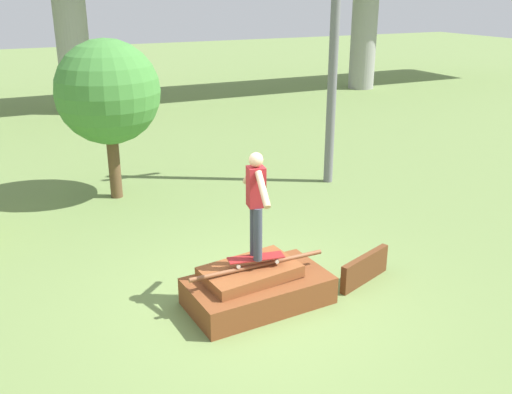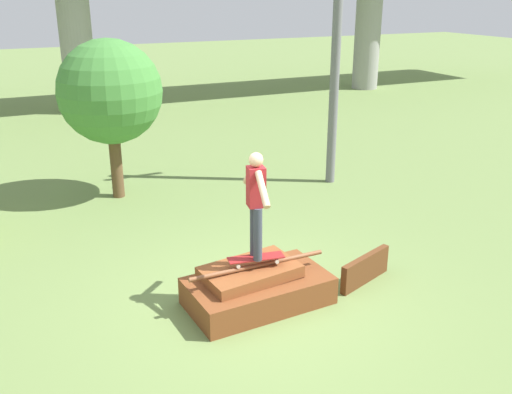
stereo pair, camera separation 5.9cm
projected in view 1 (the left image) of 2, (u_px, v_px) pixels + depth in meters
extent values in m
plane|color=olive|center=(258.00, 303.00, 7.97)|extent=(80.00, 80.00, 0.00)
cube|color=brown|center=(258.00, 291.00, 7.91)|extent=(2.00, 1.19, 0.39)
cube|color=brown|center=(250.00, 272.00, 7.83)|extent=(1.37, 0.92, 0.20)
cylinder|color=brown|center=(258.00, 265.00, 7.77)|extent=(1.99, 0.06, 0.06)
cube|color=#5B3319|center=(365.00, 269.00, 8.48)|extent=(1.05, 0.47, 0.43)
cube|color=maroon|center=(256.00, 258.00, 7.74)|extent=(0.80, 0.34, 0.01)
cylinder|color=silver|center=(273.00, 256.00, 7.91)|extent=(0.06, 0.04, 0.05)
cylinder|color=silver|center=(277.00, 262.00, 7.75)|extent=(0.06, 0.04, 0.05)
cylinder|color=silver|center=(235.00, 261.00, 7.77)|extent=(0.06, 0.04, 0.05)
cylinder|color=silver|center=(238.00, 266.00, 7.61)|extent=(0.06, 0.04, 0.05)
cylinder|color=#383D4C|center=(254.00, 230.00, 7.69)|extent=(0.12, 0.12, 0.74)
cylinder|color=#383D4C|center=(258.00, 234.00, 7.54)|extent=(0.12, 0.12, 0.74)
cube|color=maroon|center=(256.00, 187.00, 7.39)|extent=(0.25, 0.24, 0.54)
sphere|color=tan|center=(256.00, 160.00, 7.27)|extent=(0.19, 0.19, 0.19)
cylinder|color=tan|center=(250.00, 175.00, 7.65)|extent=(0.17, 0.47, 0.39)
cylinder|color=tan|center=(263.00, 189.00, 7.09)|extent=(0.17, 0.47, 0.39)
cylinder|color=gray|center=(72.00, 37.00, 19.41)|extent=(1.10, 1.10, 5.17)
cylinder|color=gray|center=(364.00, 27.00, 24.33)|extent=(1.10, 1.10, 5.17)
cylinder|color=slate|center=(334.00, 40.00, 11.94)|extent=(0.20, 0.20, 6.27)
cylinder|color=brown|center=(114.00, 167.00, 11.82)|extent=(0.24, 0.24, 1.33)
sphere|color=#428438|center=(108.00, 92.00, 11.29)|extent=(2.08, 2.08, 2.08)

